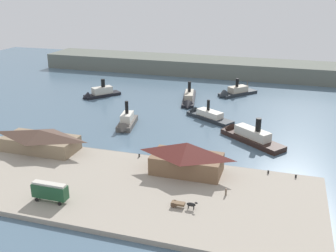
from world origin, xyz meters
name	(u,v)px	position (x,y,z in m)	size (l,w,h in m)	color
ground_plane	(125,151)	(0.00, 0.00, 0.00)	(320.00, 320.00, 0.00)	slate
quay_promenade	(90,183)	(0.00, -22.00, 0.60)	(110.00, 36.00, 1.20)	#9E9384
seawall_edge	(120,154)	(0.00, -3.60, 0.50)	(110.00, 0.80, 1.00)	gray
ferry_shed_east_terminal	(40,140)	(-22.32, -9.25, 4.34)	(21.72, 9.87, 6.19)	#847056
ferry_shed_customs_shed	(187,157)	(21.47, -10.57, 5.34)	(18.01, 9.67, 8.14)	brown
street_tram	(50,191)	(-3.79, -33.15, 3.78)	(8.16, 2.42, 4.45)	#1E4C2D
horse_cart	(183,204)	(24.94, -27.23, 2.13)	(5.83, 1.45, 1.87)	brown
pedestrian_walking_east	(226,192)	(32.92, -19.25, 2.01)	(0.44, 0.44, 1.77)	#6B5B4C
mooring_post_east	(9,138)	(-36.80, -4.91, 1.65)	(0.44, 0.44, 0.90)	black
mooring_post_west	(268,172)	(41.48, -5.20, 1.65)	(0.44, 0.44, 0.90)	black
mooring_post_center_west	(296,176)	(48.18, -5.58, 1.65)	(0.44, 0.44, 0.90)	black
mooring_post_center_east	(139,155)	(6.53, -5.48, 1.65)	(0.44, 0.44, 0.90)	black
ferry_approaching_west	(233,93)	(21.90, 69.96, 1.28)	(17.03, 18.59, 9.35)	#23282D
ferry_approaching_east	(99,93)	(-33.80, 50.47, 1.58)	(14.50, 16.31, 9.20)	black
ferry_outer_harbor	(205,115)	(16.28, 36.09, 1.22)	(20.31, 15.12, 8.87)	#23282D
ferry_mid_harbor	(189,99)	(5.56, 54.22, 1.18)	(9.62, 26.28, 9.32)	black
ferry_near_quay	(126,123)	(-7.47, 18.68, 1.65)	(7.33, 15.88, 10.22)	#514C47
ferry_moored_east	(246,135)	(33.07, 19.34, 1.55)	(22.75, 19.17, 10.18)	black
far_headland	(204,66)	(0.00, 110.00, 4.00)	(180.00, 24.00, 8.00)	#60665B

